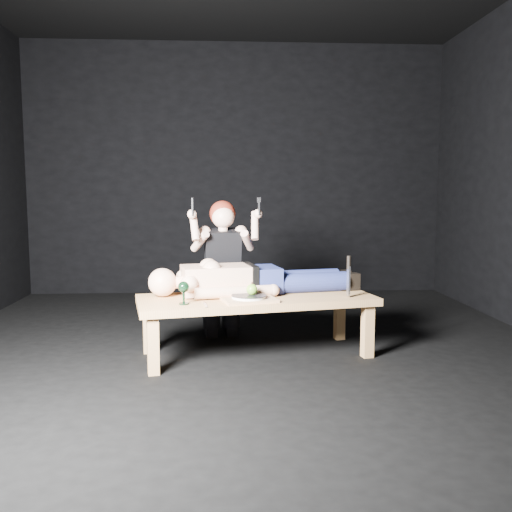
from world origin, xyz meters
name	(u,v)px	position (x,y,z in m)	size (l,w,h in m)	color
ground	(244,348)	(0.00, 0.00, 0.00)	(5.00, 5.00, 0.00)	black
back_wall	(236,170)	(0.00, 2.50, 1.50)	(5.00, 5.00, 0.00)	black
table	(256,326)	(0.09, -0.18, 0.23)	(1.75, 0.66, 0.45)	tan
lying_man	(258,275)	(0.11, -0.02, 0.59)	(1.80, 0.55, 0.27)	#D7A789
kneeling_woman	(222,268)	(-0.17, 0.34, 0.60)	(0.64, 0.71, 1.19)	black
serving_tray	(249,300)	(0.03, -0.36, 0.46)	(0.37, 0.27, 0.02)	tan
plate	(249,297)	(0.03, -0.36, 0.48)	(0.25, 0.25, 0.02)	white
apple	(252,290)	(0.05, -0.35, 0.53)	(0.08, 0.08, 0.08)	#5B9722
goblet	(184,293)	(-0.43, -0.45, 0.53)	(0.08, 0.08, 0.16)	black
fork_flat	(205,305)	(-0.28, -0.48, 0.45)	(0.02, 0.19, 0.01)	#B2B2B7
knife_flat	(274,300)	(0.21, -0.34, 0.45)	(0.02, 0.19, 0.01)	#B2B2B7
spoon_flat	(261,299)	(0.12, -0.29, 0.45)	(0.02, 0.19, 0.01)	#B2B2B7
carving_knife	(349,277)	(0.77, -0.26, 0.61)	(0.04, 0.04, 0.31)	#B2B2B7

